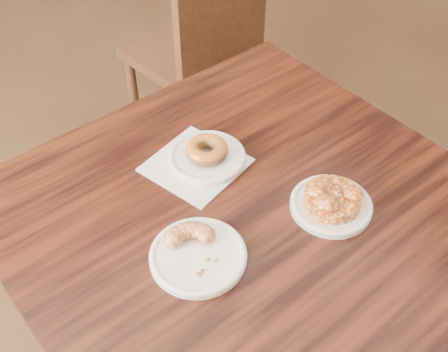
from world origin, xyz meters
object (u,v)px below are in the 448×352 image
chair_far (190,53)px  cruller_fragment (198,249)px  glazed_donut (207,150)px  cafe_table (247,319)px  apple_fritter (333,197)px

chair_far → cruller_fragment: bearing=50.0°
chair_far → glazed_donut: (-0.36, -0.81, 0.33)m
cafe_table → glazed_donut: (-0.01, 0.16, 0.41)m
chair_far → cruller_fragment: chair_far is taller
cafe_table → apple_fritter: 0.43m
cafe_table → apple_fritter: size_ratio=5.95×
chair_far → apple_fritter: 1.11m
cafe_table → cruller_fragment: cruller_fragment is taller
chair_far → cruller_fragment: (-0.48, -1.02, 0.33)m
chair_far → cafe_table: bearing=55.9°
cafe_table → chair_far: 1.04m
glazed_donut → cruller_fragment: glazed_donut is taller
apple_fritter → chair_far: bearing=78.4°
glazed_donut → chair_far: bearing=66.3°
chair_far → glazed_donut: chair_far is taller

